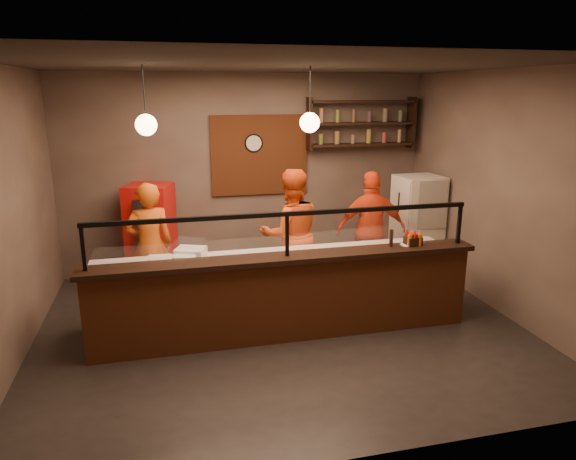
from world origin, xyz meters
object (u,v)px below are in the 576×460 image
object	(u,v)px
cook_right	(371,230)
pepper_mill	(391,238)
pizza_dough	(332,252)
condiment_caddy	(413,241)
fridge	(417,225)
red_cooler	(151,233)
wall_clock	(254,143)
cook_mid	(291,234)
cook_left	(150,245)

from	to	relation	value
cook_right	pepper_mill	world-z (taller)	cook_right
pizza_dough	condiment_caddy	distance (m)	1.03
cook_right	fridge	distance (m)	1.04
cook_right	fridge	world-z (taller)	cook_right
cook_right	fridge	size ratio (longest dim) A/B	1.11
red_cooler	condiment_caddy	xyz separation A→B (m)	(3.22, -2.41, 0.34)
pizza_dough	wall_clock	bearing A→B (deg)	104.87
fridge	condiment_caddy	size ratio (longest dim) A/B	8.42
cook_mid	red_cooler	size ratio (longest dim) A/B	1.22
cook_right	pizza_dough	bearing A→B (deg)	54.47
fridge	condiment_caddy	world-z (taller)	fridge
cook_right	pizza_dough	size ratio (longest dim) A/B	3.19
cook_left	pizza_dough	size ratio (longest dim) A/B	3.12
cook_mid	pizza_dough	bearing A→B (deg)	110.93
wall_clock	pizza_dough	size ratio (longest dim) A/B	0.54
wall_clock	fridge	distance (m)	2.97
cook_right	pizza_dough	xyz separation A→B (m)	(-0.93, -0.94, 0.01)
pizza_dough	fridge	bearing A→B (deg)	35.03
wall_clock	pepper_mill	bearing A→B (deg)	-65.46
cook_mid	cook_right	xyz separation A→B (m)	(1.27, 0.11, -0.05)
pepper_mill	wall_clock	bearing A→B (deg)	114.54
condiment_caddy	fridge	bearing A→B (deg)	60.89
cook_left	pizza_dough	world-z (taller)	cook_left
pepper_mill	cook_mid	bearing A→B (deg)	127.74
wall_clock	pizza_dough	xyz separation A→B (m)	(0.61, -2.29, -1.19)
cook_left	fridge	distance (m)	4.21
wall_clock	fridge	bearing A→B (deg)	-21.04
cook_left	cook_right	size ratio (longest dim) A/B	0.98
condiment_caddy	pepper_mill	size ratio (longest dim) A/B	0.89
cook_mid	pepper_mill	world-z (taller)	cook_mid
cook_left	cook_right	xyz separation A→B (m)	(3.23, -0.02, 0.02)
wall_clock	red_cooler	bearing A→B (deg)	-169.64
wall_clock	cook_right	distance (m)	2.38
red_cooler	pepper_mill	xyz separation A→B (m)	(2.93, -2.39, 0.40)
wall_clock	condiment_caddy	distance (m)	3.27
wall_clock	condiment_caddy	xyz separation A→B (m)	(1.52, -2.72, -0.99)
red_cooler	pepper_mill	bearing A→B (deg)	-21.46
pepper_mill	condiment_caddy	bearing A→B (deg)	-2.38
cook_mid	cook_right	size ratio (longest dim) A/B	1.05
cook_left	condiment_caddy	size ratio (longest dim) A/B	9.10
red_cooler	pizza_dough	bearing A→B (deg)	-22.88
cook_right	wall_clock	bearing A→B (deg)	-31.84
wall_clock	condiment_caddy	world-z (taller)	wall_clock
cook_mid	pepper_mill	distance (m)	1.59
red_cooler	pepper_mill	distance (m)	3.80
wall_clock	cook_left	xyz separation A→B (m)	(-1.69, -1.33, -1.23)
fridge	cook_left	bearing A→B (deg)	-179.31
cook_left	pizza_dough	xyz separation A→B (m)	(2.30, -0.96, 0.03)
red_cooler	pizza_dough	distance (m)	3.04
wall_clock	pizza_dough	bearing A→B (deg)	-75.13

